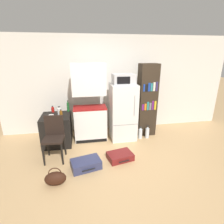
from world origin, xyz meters
The scene contains 18 objects.
ground_plane centered at (0.00, 0.00, 0.00)m, with size 24.00×24.00×0.00m, color tan.
wall_back centered at (0.20, 2.00, 1.30)m, with size 6.40×0.10×2.60m.
side_table centered at (-1.47, 1.25, 0.37)m, with size 0.68×0.70×0.73m.
kitchen_hutch centered at (-0.64, 1.37, 0.91)m, with size 0.82×0.47×1.92m.
refrigerator centered at (0.19, 1.30, 0.71)m, with size 0.64×0.63×1.42m.
microwave centered at (0.19, 1.29, 1.55)m, with size 0.53×0.40×0.24m.
bookshelf centered at (0.87, 1.43, 0.95)m, with size 0.47×0.35×1.89m.
bottle_milk_white centered at (-1.37, 1.28, 0.82)m, with size 0.09×0.09×0.21m.
bottle_ketchup_red centered at (-1.56, 1.54, 0.80)m, with size 0.07×0.07×0.15m.
bottle_green_tall centered at (-1.18, 1.53, 0.85)m, with size 0.06×0.06×0.29m.
bottle_amber_beer centered at (-1.33, 1.19, 0.80)m, with size 0.07×0.07×0.17m.
bowl centered at (-1.56, 1.21, 0.75)m, with size 0.13×0.13×0.03m.
chair centered at (-1.43, 0.61, 0.56)m, with size 0.43×0.43×0.93m.
suitcase_large_flat centered at (-0.09, 0.31, 0.07)m, with size 0.57×0.46×0.14m.
suitcase_small_flat centered at (-0.81, 0.13, 0.09)m, with size 0.62×0.47×0.17m.
handbag centered at (-1.34, -0.24, 0.12)m, with size 0.36×0.20×0.33m.
water_bottle_front centered at (0.63, 1.15, 0.14)m, with size 0.10×0.10×0.33m.
water_bottle_middle centered at (0.82, 1.15, 0.14)m, with size 0.10×0.10×0.34m.
Camera 1 is at (-0.81, -2.81, 2.14)m, focal length 28.00 mm.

